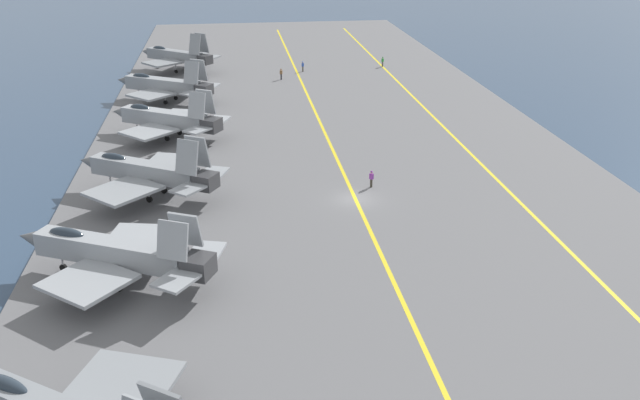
{
  "coord_description": "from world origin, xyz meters",
  "views": [
    {
      "loc": [
        -58.72,
        11.37,
        26.24
      ],
      "look_at": [
        -5.49,
        4.18,
        2.9
      ],
      "focal_mm": 38.0,
      "sensor_mm": 36.0,
      "label": 1
    }
  ],
  "objects_px": {
    "parked_jet_third": "(114,252)",
    "crew_purple_vest": "(371,178)",
    "crew_brown_vest": "(281,74)",
    "parked_jet_seventh": "(176,56)",
    "parked_jet_fourth": "(148,171)",
    "parked_jet_fifth": "(166,119)",
    "parked_jet_sixth": "(164,85)",
    "crew_blue_vest": "(303,66)",
    "crew_green_vest": "(383,61)"
  },
  "relations": [
    {
      "from": "parked_jet_sixth",
      "to": "parked_jet_seventh",
      "type": "bearing_deg",
      "value": -1.64
    },
    {
      "from": "parked_jet_sixth",
      "to": "crew_brown_vest",
      "type": "height_order",
      "value": "parked_jet_sixth"
    },
    {
      "from": "parked_jet_fifth",
      "to": "crew_purple_vest",
      "type": "bearing_deg",
      "value": -131.8
    },
    {
      "from": "parked_jet_fourth",
      "to": "crew_purple_vest",
      "type": "bearing_deg",
      "value": -91.36
    },
    {
      "from": "parked_jet_fifth",
      "to": "parked_jet_seventh",
      "type": "relative_size",
      "value": 1.06
    },
    {
      "from": "parked_jet_fourth",
      "to": "parked_jet_seventh",
      "type": "height_order",
      "value": "parked_jet_seventh"
    },
    {
      "from": "crew_purple_vest",
      "to": "parked_jet_third",
      "type": "bearing_deg",
      "value": 124.75
    },
    {
      "from": "parked_jet_fifth",
      "to": "parked_jet_fourth",
      "type": "bearing_deg",
      "value": 178.86
    },
    {
      "from": "crew_brown_vest",
      "to": "parked_jet_seventh",
      "type": "bearing_deg",
      "value": 63.81
    },
    {
      "from": "parked_jet_fifth",
      "to": "parked_jet_sixth",
      "type": "height_order",
      "value": "parked_jet_sixth"
    },
    {
      "from": "crew_purple_vest",
      "to": "crew_brown_vest",
      "type": "distance_m",
      "value": 47.29
    },
    {
      "from": "crew_purple_vest",
      "to": "parked_jet_fourth",
      "type": "bearing_deg",
      "value": 88.64
    },
    {
      "from": "crew_purple_vest",
      "to": "crew_blue_vest",
      "type": "bearing_deg",
      "value": 1.17
    },
    {
      "from": "parked_jet_seventh",
      "to": "crew_purple_vest",
      "type": "xyz_separation_m",
      "value": [
        -55.38,
        -22.22,
        -1.71
      ]
    },
    {
      "from": "parked_jet_fifth",
      "to": "crew_green_vest",
      "type": "distance_m",
      "value": 49.29
    },
    {
      "from": "parked_jet_third",
      "to": "parked_jet_seventh",
      "type": "height_order",
      "value": "parked_jet_seventh"
    },
    {
      "from": "crew_purple_vest",
      "to": "crew_brown_vest",
      "type": "relative_size",
      "value": 0.97
    },
    {
      "from": "parked_jet_seventh",
      "to": "crew_brown_vest",
      "type": "xyz_separation_m",
      "value": [
        -8.38,
        -17.04,
        -1.68
      ]
    },
    {
      "from": "parked_jet_sixth",
      "to": "crew_green_vest",
      "type": "height_order",
      "value": "parked_jet_sixth"
    },
    {
      "from": "crew_purple_vest",
      "to": "crew_green_vest",
      "type": "height_order",
      "value": "crew_green_vest"
    },
    {
      "from": "crew_purple_vest",
      "to": "crew_brown_vest",
      "type": "xyz_separation_m",
      "value": [
        47.0,
        5.19,
        0.03
      ]
    },
    {
      "from": "parked_jet_sixth",
      "to": "parked_jet_seventh",
      "type": "relative_size",
      "value": 1.09
    },
    {
      "from": "crew_green_vest",
      "to": "parked_jet_fifth",
      "type": "bearing_deg",
      "value": 135.43
    },
    {
      "from": "crew_blue_vest",
      "to": "crew_green_vest",
      "type": "bearing_deg",
      "value": -82.3
    },
    {
      "from": "crew_brown_vest",
      "to": "crew_green_vest",
      "type": "distance_m",
      "value": 19.76
    },
    {
      "from": "parked_jet_third",
      "to": "crew_brown_vest",
      "type": "distance_m",
      "value": 65.06
    },
    {
      "from": "parked_jet_seventh",
      "to": "crew_purple_vest",
      "type": "relative_size",
      "value": 8.12
    },
    {
      "from": "parked_jet_third",
      "to": "crew_green_vest",
      "type": "distance_m",
      "value": 78.53
    },
    {
      "from": "parked_jet_fourth",
      "to": "crew_green_vest",
      "type": "bearing_deg",
      "value": -33.06
    },
    {
      "from": "parked_jet_fifth",
      "to": "crew_purple_vest",
      "type": "height_order",
      "value": "parked_jet_fifth"
    },
    {
      "from": "parked_jet_third",
      "to": "crew_purple_vest",
      "type": "relative_size",
      "value": 9.31
    },
    {
      "from": "parked_jet_fifth",
      "to": "parked_jet_sixth",
      "type": "distance_m",
      "value": 16.73
    },
    {
      "from": "crew_blue_vest",
      "to": "crew_purple_vest",
      "type": "height_order",
      "value": "crew_blue_vest"
    },
    {
      "from": "parked_jet_fourth",
      "to": "parked_jet_seventh",
      "type": "xyz_separation_m",
      "value": [
        54.86,
        0.49,
        0.07
      ]
    },
    {
      "from": "parked_jet_fourth",
      "to": "crew_blue_vest",
      "type": "height_order",
      "value": "parked_jet_fourth"
    },
    {
      "from": "parked_jet_third",
      "to": "parked_jet_seventh",
      "type": "xyz_separation_m",
      "value": [
        71.05,
        -0.37,
        0.21
      ]
    },
    {
      "from": "parked_jet_fourth",
      "to": "crew_blue_vest",
      "type": "bearing_deg",
      "value": -21.77
    },
    {
      "from": "parked_jet_fifth",
      "to": "crew_purple_vest",
      "type": "relative_size",
      "value": 8.6
    },
    {
      "from": "parked_jet_fourth",
      "to": "parked_jet_seventh",
      "type": "distance_m",
      "value": 54.87
    },
    {
      "from": "parked_jet_seventh",
      "to": "crew_green_vest",
      "type": "relative_size",
      "value": 8.11
    },
    {
      "from": "parked_jet_third",
      "to": "parked_jet_seventh",
      "type": "bearing_deg",
      "value": -0.3
    },
    {
      "from": "crew_blue_vest",
      "to": "crew_brown_vest",
      "type": "distance_m",
      "value": 6.69
    },
    {
      "from": "parked_jet_third",
      "to": "crew_green_vest",
      "type": "relative_size",
      "value": 9.3
    },
    {
      "from": "crew_green_vest",
      "to": "parked_jet_third",
      "type": "bearing_deg",
      "value": 152.86
    },
    {
      "from": "parked_jet_third",
      "to": "crew_purple_vest",
      "type": "xyz_separation_m",
      "value": [
        15.67,
        -22.6,
        -1.5
      ]
    },
    {
      "from": "parked_jet_sixth",
      "to": "crew_green_vest",
      "type": "distance_m",
      "value": 40.48
    },
    {
      "from": "parked_jet_fifth",
      "to": "parked_jet_seventh",
      "type": "bearing_deg",
      "value": 1.36
    },
    {
      "from": "parked_jet_third",
      "to": "crew_brown_vest",
      "type": "height_order",
      "value": "parked_jet_third"
    },
    {
      "from": "parked_jet_fifth",
      "to": "crew_purple_vest",
      "type": "distance_m",
      "value": 28.68
    },
    {
      "from": "crew_purple_vest",
      "to": "parked_jet_fifth",
      "type": "bearing_deg",
      "value": 48.2
    }
  ]
}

